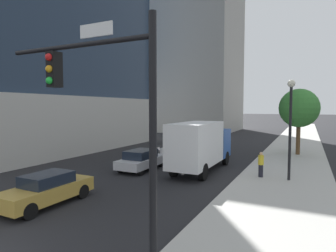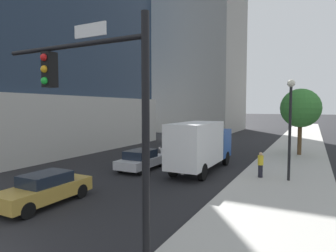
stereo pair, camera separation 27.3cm
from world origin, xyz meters
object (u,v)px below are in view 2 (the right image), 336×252
at_px(traffic_light_pole, 99,99).
at_px(car_gold, 45,189).
at_px(box_truck, 200,144).
at_px(car_white, 181,148).
at_px(pedestrian_yellow_shirt, 261,165).
at_px(street_lamp, 290,115).
at_px(car_silver, 142,160).
at_px(construction_building, 200,35).
at_px(street_tree, 301,108).

relative_size(traffic_light_pole, car_gold, 1.52).
xyz_separation_m(traffic_light_pole, box_truck, (-1.70, 12.41, -2.77)).
height_order(car_white, pedestrian_yellow_shirt, pedestrian_yellow_shirt).
bearing_deg(street_lamp, car_gold, -136.43).
bearing_deg(box_truck, traffic_light_pole, -82.21).
bearing_deg(car_silver, construction_building, 104.29).
height_order(car_white, box_truck, box_truck).
xyz_separation_m(car_silver, box_truck, (3.96, 1.38, 1.19)).
bearing_deg(pedestrian_yellow_shirt, traffic_light_pole, -101.33).
relative_size(street_lamp, box_truck, 0.78).
xyz_separation_m(car_white, box_truck, (3.96, -5.35, 1.25)).
distance_m(street_tree, car_gold, 22.25).
bearing_deg(car_gold, pedestrian_yellow_shirt, 48.82).
bearing_deg(car_white, pedestrian_yellow_shirt, -35.46).
distance_m(street_lamp, street_tree, 10.41).
xyz_separation_m(construction_building, traffic_light_pole, (14.46, -45.59, -13.54)).
bearing_deg(pedestrian_yellow_shirt, construction_building, 116.68).
height_order(construction_building, traffic_light_pole, construction_building).
distance_m(street_lamp, car_gold, 13.76).
distance_m(street_tree, car_white, 11.50).
bearing_deg(street_lamp, car_white, 149.27).
xyz_separation_m(traffic_light_pole, pedestrian_yellow_shirt, (2.41, 12.01, -3.75)).
bearing_deg(car_silver, traffic_light_pole, -62.82).
xyz_separation_m(street_tree, box_truck, (-5.88, -9.99, -2.47)).
height_order(construction_building, street_tree, construction_building).
xyz_separation_m(construction_building, street_lamp, (18.49, -33.59, -14.20)).
xyz_separation_m(traffic_light_pole, car_gold, (-5.66, 2.79, -3.96)).
bearing_deg(traffic_light_pole, street_lamp, 71.47).
bearing_deg(box_truck, street_tree, 59.52).
bearing_deg(construction_building, street_tree, -51.19).
height_order(construction_building, box_truck, construction_building).
distance_m(street_lamp, pedestrian_yellow_shirt, 3.48).
xyz_separation_m(car_silver, pedestrian_yellow_shirt, (8.07, 0.99, 0.21)).
relative_size(car_gold, pedestrian_yellow_shirt, 2.80).
distance_m(street_tree, pedestrian_yellow_shirt, 11.09).
bearing_deg(traffic_light_pole, street_tree, 79.42).
height_order(traffic_light_pole, car_gold, traffic_light_pole).
bearing_deg(construction_building, traffic_light_pole, -72.40).
xyz_separation_m(street_tree, car_gold, (-9.85, -19.61, -3.66)).
bearing_deg(traffic_light_pole, pedestrian_yellow_shirt, 78.67).
xyz_separation_m(construction_building, car_gold, (8.80, -42.80, -17.50)).
distance_m(traffic_light_pole, street_lamp, 12.68).
bearing_deg(street_lamp, pedestrian_yellow_shirt, 179.66).
xyz_separation_m(car_gold, pedestrian_yellow_shirt, (8.07, 9.22, 0.21)).
relative_size(construction_building, car_white, 9.35).
relative_size(traffic_light_pole, pedestrian_yellow_shirt, 4.25).
bearing_deg(traffic_light_pole, construction_building, 107.60).
relative_size(street_tree, pedestrian_yellow_shirt, 3.84).
distance_m(construction_building, pedestrian_yellow_shirt, 41.37).
bearing_deg(construction_building, car_white, -72.45).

